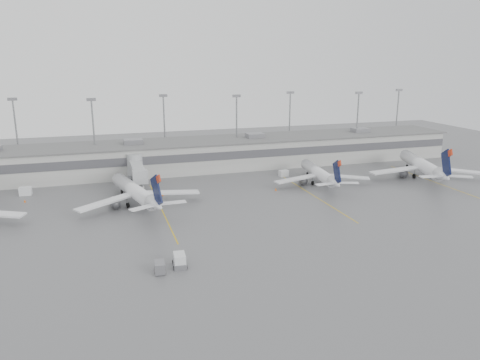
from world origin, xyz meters
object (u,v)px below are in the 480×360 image
object	(u,v)px
jet_mid_left	(136,192)
jet_far_right	(423,165)
jet_mid_right	(320,173)
baggage_tug	(180,262)

from	to	relation	value
jet_mid_left	jet_far_right	xyz separation A→B (m)	(74.48, 1.87, 0.27)
jet_mid_right	jet_far_right	world-z (taller)	jet_far_right
jet_mid_right	jet_far_right	xyz separation A→B (m)	(28.94, -2.27, 0.57)
jet_mid_right	jet_mid_left	bearing A→B (deg)	-167.65
jet_mid_left	jet_far_right	size ratio (longest dim) A/B	0.93
jet_far_right	baggage_tug	distance (m)	79.13
jet_mid_right	baggage_tug	bearing A→B (deg)	-131.51
baggage_tug	jet_far_right	bearing A→B (deg)	30.64
jet_mid_right	baggage_tug	world-z (taller)	jet_mid_right
jet_mid_left	baggage_tug	bearing A→B (deg)	-97.68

